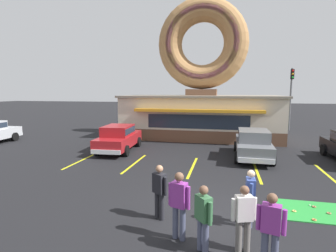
# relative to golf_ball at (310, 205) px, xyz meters

# --- Properties ---
(ground_plane) EXTENTS (160.00, 160.00, 0.00)m
(ground_plane) POSITION_rel_golf_ball_xyz_m (-3.07, -1.40, -0.05)
(ground_plane) COLOR black
(donut_shop_building) EXTENTS (12.30, 6.75, 10.96)m
(donut_shop_building) POSITION_rel_golf_ball_xyz_m (-4.70, 12.54, 3.69)
(donut_shop_building) COLOR brown
(donut_shop_building) RESTS_ON ground
(mini_donut_near_left) EXTENTS (0.13, 0.13, 0.04)m
(mini_donut_near_left) POSITION_rel_golf_ball_xyz_m (0.10, -0.08, -0.00)
(mini_donut_near_left) COLOR #A5724C
(mini_donut_near_left) RESTS_ON putting_mat
(mini_donut_mid_centre) EXTENTS (0.13, 0.13, 0.04)m
(mini_donut_mid_centre) POSITION_rel_golf_ball_xyz_m (-0.59, -0.55, -0.00)
(mini_donut_mid_centre) COLOR #E5C666
(mini_donut_mid_centre) RESTS_ON putting_mat
(mini_donut_far_left) EXTENTS (0.13, 0.13, 0.04)m
(mini_donut_far_left) POSITION_rel_golf_ball_xyz_m (-0.17, -1.02, -0.00)
(mini_donut_far_left) COLOR #D17F47
(mini_donut_far_left) RESTS_ON putting_mat
(mini_donut_extra) EXTENTS (0.13, 0.13, 0.04)m
(mini_donut_extra) POSITION_rel_golf_ball_xyz_m (0.39, -0.47, -0.00)
(mini_donut_extra) COLOR #A5724C
(mini_donut_extra) RESTS_ON putting_mat
(golf_ball) EXTENTS (0.04, 0.04, 0.04)m
(golf_ball) POSITION_rel_golf_ball_xyz_m (0.00, 0.00, 0.00)
(golf_ball) COLOR white
(golf_ball) RESTS_ON putting_mat
(car_red) EXTENTS (2.22, 4.67, 1.60)m
(car_red) POSITION_rel_golf_ball_xyz_m (-9.19, 6.16, 0.82)
(car_red) COLOR maroon
(car_red) RESTS_ON ground
(car_grey) EXTENTS (2.04, 4.59, 1.60)m
(car_grey) POSITION_rel_golf_ball_xyz_m (-1.22, 6.05, 0.82)
(car_grey) COLOR slate
(car_grey) RESTS_ON ground
(pedestrian_blue_sweater_man) EXTENTS (0.57, 0.34, 1.73)m
(pedestrian_blue_sweater_man) POSITION_rel_golf_ball_xyz_m (-3.79, -2.73, 0.91)
(pedestrian_blue_sweater_man) COLOR #474C66
(pedestrian_blue_sweater_man) RESTS_ON ground
(pedestrian_hooded_kid) EXTENTS (0.57, 0.35, 1.58)m
(pedestrian_hooded_kid) POSITION_rel_golf_ball_xyz_m (-2.26, -2.93, 0.82)
(pedestrian_hooded_kid) COLOR slate
(pedestrian_hooded_kid) RESTS_ON ground
(pedestrian_leather_jacket_man) EXTENTS (0.58, 0.33, 1.63)m
(pedestrian_leather_jacket_man) POSITION_rel_golf_ball_xyz_m (-1.75, -3.39, 0.85)
(pedestrian_leather_jacket_man) COLOR #474C66
(pedestrian_leather_jacket_man) RESTS_ON ground
(pedestrian_clipboard_woman) EXTENTS (0.24, 0.60, 1.58)m
(pedestrian_clipboard_woman) POSITION_rel_golf_ball_xyz_m (-2.01, -1.66, 0.82)
(pedestrian_clipboard_woman) COLOR #474C66
(pedestrian_clipboard_woman) RESTS_ON ground
(pedestrian_beanie_man) EXTENTS (0.43, 0.48, 1.59)m
(pedestrian_beanie_man) POSITION_rel_golf_ball_xyz_m (-3.15, -3.14, 0.82)
(pedestrian_beanie_man) COLOR #474C66
(pedestrian_beanie_man) RESTS_ON ground
(pedestrian_crossing_woman) EXTENTS (0.51, 0.41, 1.60)m
(pedestrian_crossing_woman) POSITION_rel_golf_ball_xyz_m (-4.52, -1.81, 0.83)
(pedestrian_crossing_woman) COLOR #232328
(pedestrian_crossing_woman) RESTS_ON ground
(trash_bin) EXTENTS (0.57, 0.57, 0.97)m
(trash_bin) POSITION_rel_golf_ball_xyz_m (-11.22, 9.26, 0.45)
(trash_bin) COLOR #1E662D
(trash_bin) RESTS_ON ground
(traffic_light_pole) EXTENTS (0.28, 0.47, 5.80)m
(traffic_light_pole) POSITION_rel_golf_ball_xyz_m (3.08, 17.46, 3.66)
(traffic_light_pole) COLOR #595B60
(traffic_light_pole) RESTS_ON ground
(parking_stripe_far_left) EXTENTS (0.12, 3.60, 0.01)m
(parking_stripe_far_left) POSITION_rel_golf_ball_xyz_m (-10.25, 3.60, -0.05)
(parking_stripe_far_left) COLOR yellow
(parking_stripe_far_left) RESTS_ON ground
(parking_stripe_left) EXTENTS (0.12, 3.60, 0.01)m
(parking_stripe_left) POSITION_rel_golf_ball_xyz_m (-7.25, 3.60, -0.05)
(parking_stripe_left) COLOR yellow
(parking_stripe_left) RESTS_ON ground
(parking_stripe_mid_left) EXTENTS (0.12, 3.60, 0.01)m
(parking_stripe_mid_left) POSITION_rel_golf_ball_xyz_m (-4.25, 3.60, -0.05)
(parking_stripe_mid_left) COLOR yellow
(parking_stripe_mid_left) RESTS_ON ground
(parking_stripe_centre) EXTENTS (0.12, 3.60, 0.01)m
(parking_stripe_centre) POSITION_rel_golf_ball_xyz_m (-1.25, 3.60, -0.05)
(parking_stripe_centre) COLOR yellow
(parking_stripe_centre) RESTS_ON ground
(parking_stripe_mid_right) EXTENTS (0.12, 3.60, 0.01)m
(parking_stripe_mid_right) POSITION_rel_golf_ball_xyz_m (1.75, 3.60, -0.05)
(parking_stripe_mid_right) COLOR yellow
(parking_stripe_mid_right) RESTS_ON ground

